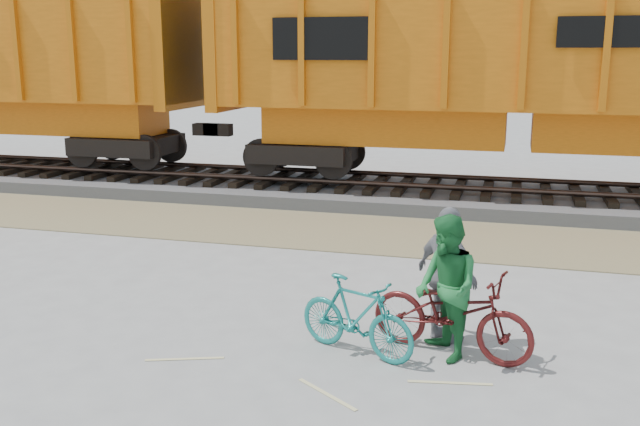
# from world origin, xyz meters

# --- Properties ---
(ground) EXTENTS (120.00, 120.00, 0.00)m
(ground) POSITION_xyz_m (0.00, 0.00, 0.00)
(ground) COLOR #9E9E99
(ground) RESTS_ON ground
(gravel_strip) EXTENTS (120.00, 3.00, 0.02)m
(gravel_strip) POSITION_xyz_m (0.00, 5.50, 0.01)
(gravel_strip) COLOR #8E7F58
(gravel_strip) RESTS_ON ground
(ballast_bed) EXTENTS (120.00, 4.00, 0.30)m
(ballast_bed) POSITION_xyz_m (0.00, 9.00, 0.15)
(ballast_bed) COLOR slate
(ballast_bed) RESTS_ON ground
(track) EXTENTS (120.00, 2.60, 0.24)m
(track) POSITION_xyz_m (0.00, 9.00, 0.47)
(track) COLOR black
(track) RESTS_ON ballast_bed
(hopper_car_center) EXTENTS (14.00, 3.13, 4.65)m
(hopper_car_center) POSITION_xyz_m (2.57, 9.00, 3.01)
(hopper_car_center) COLOR black
(hopper_car_center) RESTS_ON track
(bicycle_teal) EXTENTS (1.60, 0.98, 0.93)m
(bicycle_teal) POSITION_xyz_m (0.86, -0.12, 0.47)
(bicycle_teal) COLOR #1A7F77
(bicycle_teal) RESTS_ON ground
(bicycle_maroon) EXTENTS (2.05, 1.17, 1.02)m
(bicycle_maroon) POSITION_xyz_m (1.92, 0.17, 0.51)
(bicycle_maroon) COLOR #4F1414
(bicycle_maroon) RESTS_ON ground
(person_man) EXTENTS (0.95, 1.02, 1.67)m
(person_man) POSITION_xyz_m (1.86, 0.08, 0.84)
(person_man) COLOR #207236
(person_man) RESTS_ON ground
(person_woman) EXTENTS (0.99, 0.96, 1.67)m
(person_woman) POSITION_xyz_m (1.82, 0.57, 0.83)
(person_woman) COLOR gray
(person_woman) RESTS_ON ground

